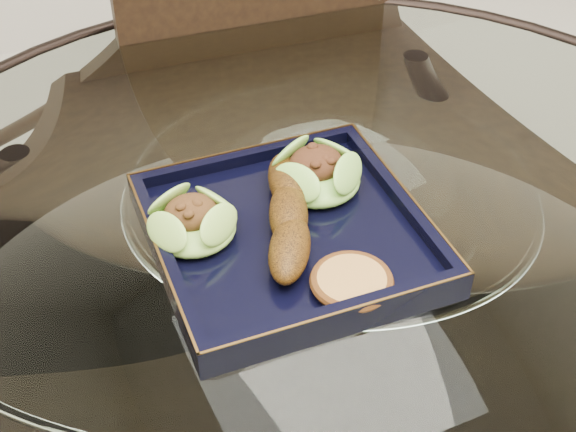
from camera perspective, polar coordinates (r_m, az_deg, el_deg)
name	(u,v)px	position (r m, az deg, el deg)	size (l,w,h in m)	color
dining_table	(325,328)	(0.97, 2.63, -7.94)	(1.13, 1.13, 0.77)	white
dining_chair	(290,151)	(1.24, 0.12, 4.62)	(0.50, 0.50, 1.07)	black
navy_plate	(288,238)	(0.82, 0.00, -1.59)	(0.27, 0.27, 0.02)	black
lettuce_wrap_left	(193,223)	(0.81, -6.79, -0.53)	(0.09, 0.09, 0.03)	#6DA02E
lettuce_wrap_right	(317,175)	(0.86, 2.07, 2.94)	(0.09, 0.09, 0.03)	#60AF33
roasted_plantain	(289,214)	(0.81, 0.04, 0.14)	(0.19, 0.04, 0.04)	#563109
crumb_patty	(352,283)	(0.76, 4.54, -4.74)	(0.07, 0.07, 0.01)	#CA8A43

